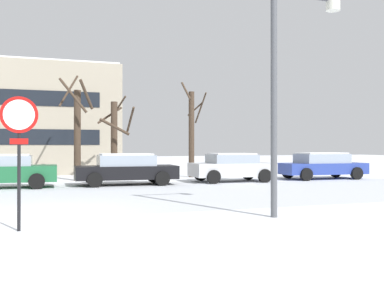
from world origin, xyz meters
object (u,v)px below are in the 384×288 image
parked_car_black (126,169)px  parked_car_silver (232,167)px  parked_car_green (0,171)px  parked_car_blue (322,165)px  stop_sign (19,136)px  street_lamp (287,76)px

parked_car_black → parked_car_silver: parked_car_black is taller
parked_car_green → parked_car_blue: (15.61, -0.02, -0.01)m
parked_car_silver → parked_car_blue: bearing=0.8°
parked_car_green → stop_sign: bearing=-85.1°
street_lamp → parked_car_black: (-1.91, 10.38, -2.77)m
parked_car_green → parked_car_black: (5.20, -0.18, -0.01)m
parked_car_black → parked_car_blue: parked_car_black is taller
parked_car_black → parked_car_blue: 10.41m
parked_car_blue → stop_sign: bearing=-144.9°
street_lamp → parked_car_green: (-7.11, 10.56, -2.77)m
parked_car_green → parked_car_blue: parked_car_green is taller
parked_car_black → street_lamp: bearing=-79.6°
street_lamp → parked_car_green: bearing=123.9°
stop_sign → street_lamp: 6.41m
parked_car_green → parked_car_silver: bearing=-0.5°
stop_sign → street_lamp: (6.22, -0.21, 1.54)m
stop_sign → street_lamp: street_lamp is taller
street_lamp → parked_car_silver: size_ratio=1.40×
parked_car_silver → parked_car_blue: 5.20m
parked_car_silver → parked_car_blue: (5.20, 0.07, -0.00)m
parked_car_black → parked_car_blue: bearing=0.9°
stop_sign → parked_car_blue: stop_sign is taller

